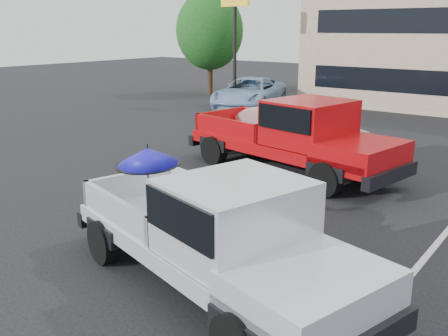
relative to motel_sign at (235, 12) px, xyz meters
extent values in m
plane|color=black|center=(10.00, -14.00, -4.65)|extent=(90.00, 90.00, 0.00)
cube|color=silver|center=(7.00, -12.00, -4.65)|extent=(0.12, 5.00, 0.01)
cube|color=silver|center=(13.00, -12.00, -4.65)|extent=(0.12, 5.00, 0.01)
cylinder|color=black|center=(0.00, 0.00, -1.65)|extent=(0.18, 0.18, 6.00)
cylinder|color=#332114|center=(-4.00, 3.00, -3.44)|extent=(0.32, 0.32, 2.42)
ellipsoid|color=#154C18|center=(-4.00, 3.00, -0.91)|extent=(3.96, 3.96, 4.55)
cylinder|color=black|center=(8.64, -15.70, -4.27)|extent=(0.81, 0.47, 0.76)
cylinder|color=black|center=(9.11, -13.92, -4.27)|extent=(0.81, 0.47, 0.76)
cylinder|color=black|center=(12.59, -14.85, -4.27)|extent=(0.81, 0.47, 0.76)
cube|color=silver|center=(10.66, -15.29, -3.98)|extent=(5.70, 3.25, 0.28)
cube|color=silver|center=(12.60, -15.80, -3.77)|extent=(1.94, 2.24, 0.46)
cube|color=black|center=(8.01, -14.58, -4.15)|extent=(0.68, 1.94, 0.28)
cube|color=silver|center=(11.20, -15.43, -3.30)|extent=(2.07, 2.20, 1.05)
cube|color=black|center=(11.20, -15.43, -3.10)|extent=(1.95, 2.26, 0.55)
cube|color=black|center=(9.26, -14.91, -3.92)|extent=(2.70, 2.37, 0.10)
cube|color=silver|center=(9.49, -14.07, -3.62)|extent=(2.25, 0.69, 0.50)
cube|color=silver|center=(9.04, -15.76, -3.62)|extent=(2.25, 0.69, 0.50)
cube|color=silver|center=(8.20, -14.63, -3.62)|extent=(0.57, 1.80, 0.50)
cube|color=silver|center=(10.33, -15.20, -3.62)|extent=(0.57, 1.80, 0.50)
ellipsoid|color=brown|center=(9.90, -14.68, -3.70)|extent=(0.61, 0.55, 0.34)
cylinder|color=brown|center=(10.15, -14.83, -3.74)|extent=(0.07, 0.07, 0.26)
cylinder|color=brown|center=(10.20, -14.67, -3.74)|extent=(0.07, 0.07, 0.26)
ellipsoid|color=brown|center=(10.08, -14.72, -3.49)|extent=(0.39, 0.37, 0.46)
cylinder|color=red|center=(10.10, -14.73, -3.34)|extent=(0.22, 0.22, 0.04)
sphere|color=brown|center=(10.17, -14.75, -3.23)|extent=(0.25, 0.25, 0.25)
cone|color=black|center=(10.31, -14.79, -3.25)|extent=(0.20, 0.16, 0.12)
cone|color=black|center=(10.14, -14.81, -3.10)|extent=(0.09, 0.09, 0.13)
cone|color=black|center=(10.17, -14.68, -3.10)|extent=(0.09, 0.09, 0.13)
cylinder|color=brown|center=(9.72, -14.63, -3.81)|extent=(0.30, 0.05, 0.10)
cylinder|color=black|center=(9.19, -15.12, -3.35)|extent=(0.02, 0.10, 1.05)
cone|color=#1B16C4|center=(9.19, -15.12, -2.80)|extent=(1.10, 1.12, 0.36)
cylinder|color=black|center=(9.19, -15.12, -2.64)|extent=(0.02, 0.02, 0.10)
cylinder|color=black|center=(9.19, -15.12, -2.93)|extent=(1.10, 1.10, 0.09)
cylinder|color=black|center=(6.17, -9.54, -4.23)|extent=(0.88, 0.45, 0.84)
cylinder|color=black|center=(6.52, -7.53, -4.23)|extent=(0.88, 0.45, 0.84)
cylinder|color=black|center=(10.09, -10.23, -4.23)|extent=(0.88, 0.45, 0.84)
cylinder|color=black|center=(10.45, -8.22, -4.23)|extent=(0.88, 0.45, 0.84)
cube|color=#BB0A0E|center=(8.36, -8.89, -3.91)|extent=(6.24, 3.12, 0.31)
cube|color=#BB0A0E|center=(10.54, -9.27, -3.68)|extent=(2.00, 2.38, 0.51)
cube|color=black|center=(11.36, -9.41, -4.10)|extent=(0.59, 2.17, 0.33)
cube|color=black|center=(5.37, -8.36, -4.10)|extent=(0.57, 2.17, 0.31)
cube|color=#BB0A0E|center=(8.96, -8.99, -3.16)|extent=(2.15, 2.32, 1.16)
cube|color=black|center=(8.96, -8.99, -2.94)|extent=(2.01, 2.40, 0.61)
cube|color=black|center=(6.78, -8.61, -3.84)|extent=(2.86, 2.44, 0.11)
cube|color=#BB0A0E|center=(6.95, -7.66, -3.51)|extent=(2.53, 0.55, 0.55)
cube|color=#BB0A0E|center=(6.62, -9.56, -3.51)|extent=(2.53, 0.55, 0.55)
cube|color=#BB0A0E|center=(5.58, -8.40, -3.51)|extent=(0.46, 2.02, 0.55)
cube|color=#BB0A0E|center=(7.98, -8.82, -3.51)|extent=(0.46, 2.02, 0.55)
imported|color=#BABEC2|center=(7.83, -7.48, -3.85)|extent=(5.13, 2.71, 1.61)
imported|color=#8CADD1|center=(1.08, -0.24, -3.89)|extent=(3.92, 5.99, 1.53)
camera|label=1|loc=(15.00, -20.71, -0.76)|focal=40.00mm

